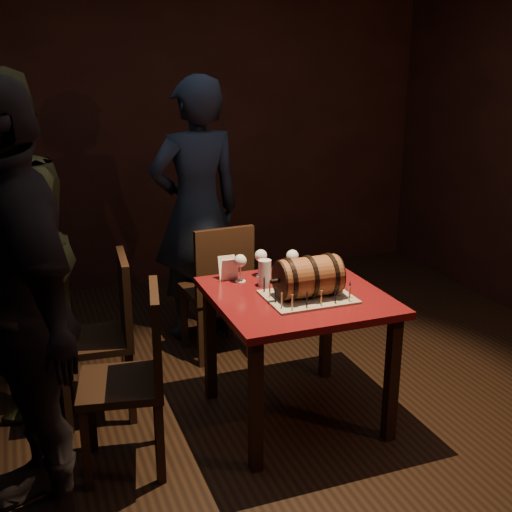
# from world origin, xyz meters

# --- Properties ---
(room_shell) EXTENTS (5.04, 5.04, 2.80)m
(room_shell) POSITION_xyz_m (0.00, 0.00, 1.40)
(room_shell) COLOR black
(room_shell) RESTS_ON ground
(pub_table) EXTENTS (0.90, 0.90, 0.75)m
(pub_table) POSITION_xyz_m (0.20, -0.06, 0.64)
(pub_table) COLOR #4E0D11
(pub_table) RESTS_ON ground
(cake_board) EXTENTS (0.45, 0.35, 0.01)m
(cake_board) POSITION_xyz_m (0.22, -0.14, 0.76)
(cake_board) COLOR gray
(cake_board) RESTS_ON pub_table
(barrel_cake) EXTENTS (0.38, 0.23, 0.23)m
(barrel_cake) POSITION_xyz_m (0.22, -0.14, 0.87)
(barrel_cake) COLOR brown
(barrel_cake) RESTS_ON cake_board
(birthday_candles) EXTENTS (0.40, 0.30, 0.09)m
(birthday_candles) POSITION_xyz_m (0.22, -0.14, 0.80)
(birthday_candles) COLOR #EACE8C
(birthday_candles) RESTS_ON cake_board
(wine_glass_left) EXTENTS (0.07, 0.07, 0.16)m
(wine_glass_left) POSITION_xyz_m (-0.03, 0.22, 0.87)
(wine_glass_left) COLOR silver
(wine_glass_left) RESTS_ON pub_table
(wine_glass_mid) EXTENTS (0.07, 0.07, 0.16)m
(wine_glass_mid) POSITION_xyz_m (0.11, 0.27, 0.87)
(wine_glass_mid) COLOR silver
(wine_glass_mid) RESTS_ON pub_table
(wine_glass_right) EXTENTS (0.07, 0.07, 0.16)m
(wine_glass_right) POSITION_xyz_m (0.28, 0.20, 0.87)
(wine_glass_right) COLOR silver
(wine_glass_right) RESTS_ON pub_table
(pint_of_ale) EXTENTS (0.07, 0.07, 0.15)m
(pint_of_ale) POSITION_xyz_m (0.08, 0.11, 0.82)
(pint_of_ale) COLOR silver
(pint_of_ale) RESTS_ON pub_table
(menu_card) EXTENTS (0.10, 0.05, 0.13)m
(menu_card) POSITION_xyz_m (-0.08, 0.28, 0.81)
(menu_card) COLOR white
(menu_card) RESTS_ON pub_table
(chair_back) EXTENTS (0.43, 0.43, 0.93)m
(chair_back) POSITION_xyz_m (0.03, 0.82, 0.52)
(chair_back) COLOR black
(chair_back) RESTS_ON ground
(chair_left_rear) EXTENTS (0.43, 0.43, 0.93)m
(chair_left_rear) POSITION_xyz_m (-0.76, 0.38, 0.52)
(chair_left_rear) COLOR black
(chair_left_rear) RESTS_ON ground
(chair_left_front) EXTENTS (0.47, 0.47, 0.93)m
(chair_left_front) POSITION_xyz_m (-0.70, -0.19, 0.52)
(chair_left_front) COLOR black
(chair_left_front) RESTS_ON ground
(person_back) EXTENTS (0.73, 0.52, 1.86)m
(person_back) POSITION_xyz_m (0.01, 1.25, 0.93)
(person_back) COLOR #192233
(person_back) RESTS_ON ground
(person_left_rear) EXTENTS (0.92, 1.08, 1.92)m
(person_left_rear) POSITION_xyz_m (-1.24, 0.65, 0.96)
(person_left_rear) COLOR #393B1D
(person_left_rear) RESTS_ON ground
(person_left_front) EXTENTS (0.73, 1.20, 1.91)m
(person_left_front) POSITION_xyz_m (-1.20, -0.36, 0.96)
(person_left_front) COLOR black
(person_left_front) RESTS_ON ground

